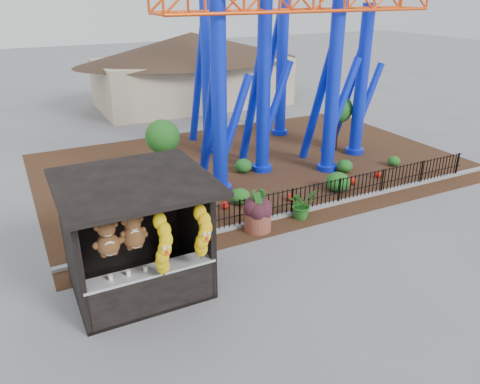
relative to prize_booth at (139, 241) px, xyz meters
name	(u,v)px	position (x,y,z in m)	size (l,w,h in m)	color
ground	(264,281)	(3.01, -0.88, -1.54)	(120.00, 120.00, 0.00)	slate
mulch_bed	(253,164)	(7.01, 7.12, -1.53)	(18.00, 12.00, 0.02)	#331E11
curb	(320,207)	(7.01, 2.12, -1.48)	(18.00, 0.18, 0.12)	gray
prize_booth	(139,241)	(0.00, 0.00, 0.00)	(3.50, 3.40, 3.12)	black
picket_fence	(342,191)	(7.91, 2.12, -1.04)	(12.20, 0.06, 1.00)	black
roller_coaster	(277,7)	(8.13, 7.35, 4.90)	(11.00, 6.37, 10.82)	#0D27EC
terracotta_planter	(258,221)	(4.24, 1.71, -1.22)	(0.87, 0.87, 0.65)	brown
planter_foliage	(258,203)	(4.24, 1.71, -0.57)	(0.70, 0.70, 0.64)	#33141C
potted_plant	(302,204)	(5.98, 1.82, -1.03)	(0.93, 0.80, 1.03)	#245218
landscaping	(307,177)	(7.81, 4.12, -1.22)	(8.86, 4.20, 0.73)	#1D5819
pavilion	(192,57)	(9.01, 19.12, 1.52)	(15.00, 15.00, 4.80)	#BFAD8C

